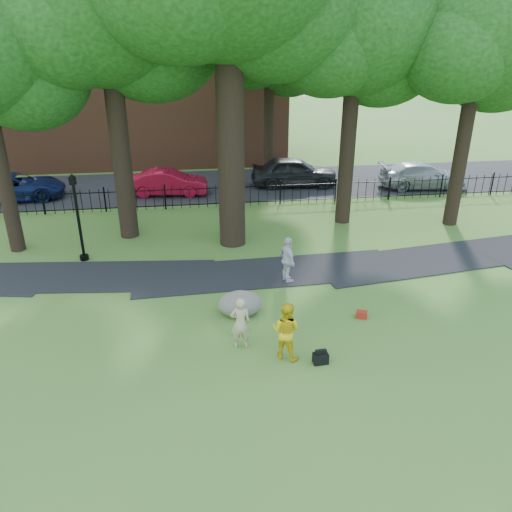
{
  "coord_description": "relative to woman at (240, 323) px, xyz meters",
  "views": [
    {
      "loc": [
        -1.72,
        -12.92,
        8.35
      ],
      "look_at": [
        0.33,
        2.0,
        1.58
      ],
      "focal_mm": 35.0,
      "sensor_mm": 36.0,
      "label": 1
    }
  ],
  "objects": [
    {
      "name": "backpack",
      "position": [
        2.09,
        -1.1,
        -0.64
      ],
      "size": [
        0.43,
        0.29,
        0.31
      ],
      "primitive_type": "cube",
      "rotation": [
        0.0,
        0.0,
        0.08
      ],
      "color": "black",
      "rests_on": "ground"
    },
    {
      "name": "man",
      "position": [
        1.19,
        -0.67,
        0.06
      ],
      "size": [
        1.05,
        1.0,
        1.71
      ],
      "primitive_type": "imported",
      "rotation": [
        0.0,
        0.0,
        2.54
      ],
      "color": "gold",
      "rests_on": "ground"
    },
    {
      "name": "footpath",
      "position": [
        1.5,
        4.7,
        -0.79
      ],
      "size": [
        36.07,
        3.85,
        0.03
      ],
      "primitive_type": "cube",
      "rotation": [
        0.0,
        0.0,
        0.03
      ],
      "color": "black",
      "rests_on": "ground"
    },
    {
      "name": "tree_row",
      "position": [
        1.02,
        9.2,
        7.36
      ],
      "size": [
        26.82,
        7.96,
        12.42
      ],
      "color": "black",
      "rests_on": "ground"
    },
    {
      "name": "red_bag",
      "position": [
        4.0,
        1.05,
        -0.67
      ],
      "size": [
        0.41,
        0.35,
        0.24
      ],
      "primitive_type": "cube",
      "rotation": [
        0.0,
        0.0,
        -0.44
      ],
      "color": "maroon",
      "rests_on": "ground"
    },
    {
      "name": "street",
      "position": [
        0.5,
        16.8,
        -0.79
      ],
      "size": [
        80.0,
        7.0,
        0.02
      ],
      "primitive_type": "cube",
      "color": "black",
      "rests_on": "ground"
    },
    {
      "name": "lamppost",
      "position": [
        -5.57,
        6.89,
        0.94
      ],
      "size": [
        0.35,
        0.35,
        3.53
      ],
      "rotation": [
        0.0,
        0.0,
        -0.12
      ],
      "color": "black",
      "rests_on": "ground"
    },
    {
      "name": "iron_fence",
      "position": [
        0.5,
        12.8,
        -0.19
      ],
      "size": [
        44.0,
        0.04,
        1.2
      ],
      "color": "black",
      "rests_on": "ground"
    },
    {
      "name": "ground",
      "position": [
        0.5,
        0.8,
        -0.79
      ],
      "size": [
        120.0,
        120.0,
        0.0
      ],
      "primitive_type": "plane",
      "color": "#3C6E26",
      "rests_on": "ground"
    },
    {
      "name": "pedestrian",
      "position": [
        2.13,
        3.87,
        0.07
      ],
      "size": [
        0.66,
        1.09,
        1.73
      ],
      "primitive_type": "imported",
      "rotation": [
        0.0,
        0.0,
        1.82
      ],
      "color": "silver",
      "rests_on": "ground"
    },
    {
      "name": "silver_car",
      "position": [
        12.29,
        14.71,
        -0.06
      ],
      "size": [
        5.19,
        2.52,
        1.46
      ],
      "primitive_type": "imported",
      "rotation": [
        0.0,
        0.0,
        1.47
      ],
      "color": "#9B9EA3",
      "rests_on": "ground"
    },
    {
      "name": "navy_van",
      "position": [
        -10.61,
        15.55,
        -0.08
      ],
      "size": [
        5.41,
        3.0,
        1.43
      ],
      "primitive_type": "imported",
      "rotation": [
        0.0,
        0.0,
        1.7
      ],
      "color": "#0E1B49",
      "rests_on": "ground"
    },
    {
      "name": "woman",
      "position": [
        0.0,
        0.0,
        0.0
      ],
      "size": [
        0.59,
        0.4,
        1.59
      ],
      "primitive_type": "imported",
      "rotation": [
        0.0,
        0.0,
        3.1
      ],
      "color": "tan",
      "rests_on": "ground"
    },
    {
      "name": "brick_building",
      "position": [
        -3.5,
        24.8,
        5.21
      ],
      "size": [
        18.0,
        8.0,
        12.0
      ],
      "primitive_type": "cube",
      "color": "brown",
      "rests_on": "ground"
    },
    {
      "name": "red_sedan",
      "position": [
        -2.39,
        15.3,
        -0.08
      ],
      "size": [
        4.43,
        1.9,
        1.42
      ],
      "primitive_type": "imported",
      "rotation": [
        0.0,
        0.0,
        1.48
      ],
      "color": "#AB0D28",
      "rests_on": "ground"
    },
    {
      "name": "boulder",
      "position": [
        0.18,
        1.83,
        -0.38
      ],
      "size": [
        1.5,
        1.18,
        0.83
      ],
      "primitive_type": "ellipsoid",
      "rotation": [
        0.0,
        0.0,
        0.08
      ],
      "color": "#655F54",
      "rests_on": "ground"
    },
    {
      "name": "grey_car",
      "position": [
        4.94,
        16.11,
        0.07
      ],
      "size": [
        5.2,
        2.43,
        1.72
      ],
      "primitive_type": "imported",
      "rotation": [
        0.0,
        0.0,
        1.49
      ],
      "color": "black",
      "rests_on": "ground"
    }
  ]
}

